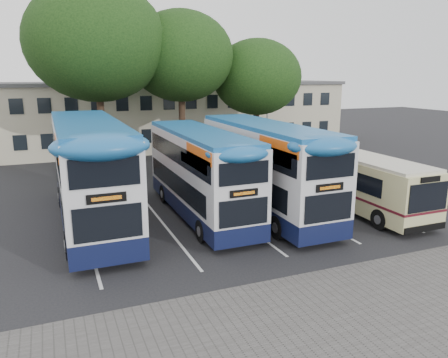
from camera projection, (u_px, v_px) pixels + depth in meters
The scene contains 12 objects.
ground at pixel (358, 239), 18.71m from camera, with size 120.00×120.00×0.00m, color black.
paving_strip at pixel (411, 303), 13.48m from camera, with size 40.00×6.00×0.01m, color #595654.
bay_lines at pixel (232, 215), 21.85m from camera, with size 14.12×11.00×0.01m.
depot_building at pixel (179, 114), 42.29m from camera, with size 32.40×8.40×6.20m.
lamp_post at pixel (268, 96), 37.71m from camera, with size 0.25×1.05×9.06m.
tree_left at pixel (96, 42), 29.60m from camera, with size 9.53×9.53×13.09m.
tree_mid at pixel (181, 56), 32.41m from camera, with size 7.88×7.88×11.55m.
tree_right at pixel (257, 77), 34.85m from camera, with size 7.08×7.08×9.68m.
bus_dd_left at pixel (90, 168), 20.04m from camera, with size 2.84×11.70×4.88m.
bus_dd_mid at pixel (200, 170), 21.32m from camera, with size 2.48×10.25×4.27m.
bus_dd_right at pixel (265, 164), 21.86m from camera, with size 2.64×10.88×4.53m.
bus_single at pixel (354, 177), 22.92m from camera, with size 2.45×9.62×2.87m.
Camera 1 is at (-11.94, -14.14, 6.90)m, focal length 35.00 mm.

